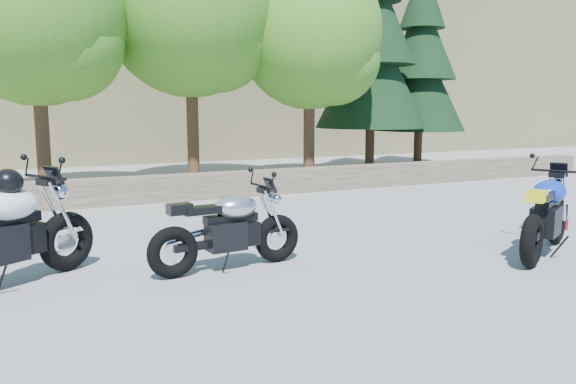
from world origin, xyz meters
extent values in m
plane|color=gray|center=(0.00, 0.00, 0.00)|extent=(90.00, 90.00, 0.00)
cube|color=brown|center=(0.00, 5.50, 0.25)|extent=(22.00, 0.55, 0.50)
cube|color=brown|center=(3.00, 28.00, 7.50)|extent=(80.00, 30.00, 15.00)
cylinder|color=#382314|center=(-2.50, 7.20, 1.51)|extent=(0.28, 0.28, 3.02)
sphere|color=#40771A|center=(-2.50, 7.20, 3.78)|extent=(3.67, 3.67, 3.67)
sphere|color=#40771A|center=(-2.00, 6.90, 3.13)|extent=(2.38, 2.38, 2.38)
cylinder|color=#382314|center=(0.80, 7.60, 1.68)|extent=(0.28, 0.28, 3.36)
sphere|color=#40771A|center=(0.80, 7.60, 4.20)|extent=(4.08, 4.08, 4.08)
sphere|color=#40771A|center=(1.30, 7.30, 3.48)|extent=(2.64, 2.64, 2.64)
cylinder|color=#382314|center=(3.60, 7.00, 1.46)|extent=(0.28, 0.28, 2.91)
sphere|color=#40771A|center=(3.60, 7.00, 3.64)|extent=(3.54, 3.54, 3.54)
sphere|color=#40771A|center=(4.10, 6.70, 3.02)|extent=(2.29, 2.29, 2.29)
cylinder|color=#382314|center=(6.20, 8.20, 1.08)|extent=(0.26, 0.26, 2.16)
cone|color=black|center=(6.20, 8.20, 2.88)|extent=(3.17, 3.17, 3.24)
cone|color=black|center=(6.20, 8.20, 4.46)|extent=(2.45, 2.45, 2.88)
cylinder|color=#382314|center=(8.40, 8.80, 0.96)|extent=(0.26, 0.26, 1.92)
cone|color=black|center=(8.40, 8.80, 2.56)|extent=(2.82, 2.82, 2.88)
cone|color=black|center=(8.40, 8.80, 3.97)|extent=(2.18, 2.18, 2.56)
torus|color=black|center=(-0.19, 0.48, 0.29)|extent=(0.59, 0.20, 0.57)
torus|color=black|center=(-1.48, 0.36, 0.29)|extent=(0.59, 0.20, 0.57)
cylinder|color=silver|center=(-0.19, 0.48, 0.29)|extent=(0.20, 0.05, 0.20)
cylinder|color=silver|center=(-1.48, 0.36, 0.29)|extent=(0.20, 0.05, 0.20)
cube|color=black|center=(-0.85, 0.42, 0.39)|extent=(0.45, 0.31, 0.32)
cube|color=black|center=(-0.79, 0.42, 0.59)|extent=(0.64, 0.20, 0.09)
ellipsoid|color=silver|center=(-0.73, 0.43, 0.72)|extent=(0.55, 0.40, 0.27)
cube|color=black|center=(-1.12, 0.39, 0.72)|extent=(0.47, 0.24, 0.08)
cube|color=black|center=(-1.39, 0.36, 0.75)|extent=(0.27, 0.20, 0.12)
cylinder|color=black|center=(-0.37, 0.46, 0.92)|extent=(0.09, 0.59, 0.03)
sphere|color=silver|center=(-0.23, 0.48, 0.77)|extent=(0.16, 0.16, 0.16)
torus|color=black|center=(-2.49, 1.16, 0.34)|extent=(0.67, 0.50, 0.68)
cylinder|color=silver|center=(-2.49, 1.16, 0.34)|extent=(0.22, 0.16, 0.23)
cube|color=black|center=(-3.09, 0.79, 0.70)|extent=(0.72, 0.53, 0.11)
ellipsoid|color=silver|center=(-3.03, 0.83, 0.85)|extent=(0.73, 0.67, 0.32)
cylinder|color=black|center=(-2.67, 1.05, 1.09)|extent=(0.39, 0.61, 0.03)
sphere|color=silver|center=(-2.52, 1.14, 0.91)|extent=(0.19, 0.19, 0.19)
ellipsoid|color=black|center=(-3.03, 0.83, 1.08)|extent=(0.42, 0.42, 0.28)
torus|color=black|center=(3.60, -0.31, 0.31)|extent=(0.63, 0.44, 0.63)
torus|color=black|center=(2.36, -0.99, 0.31)|extent=(0.63, 0.44, 0.63)
cylinder|color=silver|center=(3.60, -0.31, 0.31)|extent=(0.21, 0.14, 0.22)
cylinder|color=silver|center=(2.36, -0.99, 0.31)|extent=(0.21, 0.14, 0.22)
cube|color=black|center=(2.96, -0.66, 0.43)|extent=(0.55, 0.49, 0.35)
cube|color=black|center=(3.02, -0.63, 0.65)|extent=(0.68, 0.47, 0.10)
ellipsoid|color=#0B31AC|center=(3.08, -0.59, 0.79)|extent=(0.68, 0.61, 0.30)
cube|color=black|center=(2.71, -0.80, 0.79)|extent=(0.53, 0.43, 0.09)
cube|color=yellow|center=(2.45, -0.95, 0.82)|extent=(0.34, 0.30, 0.13)
cylinder|color=black|center=(3.43, -0.40, 1.01)|extent=(0.34, 0.58, 0.03)
sphere|color=silver|center=(3.57, -0.33, 0.84)|extent=(0.18, 0.18, 0.18)
cube|color=black|center=(4.37, 0.33, 0.19)|extent=(0.30, 0.23, 0.38)
cube|color=maroon|center=(4.38, 0.21, 0.09)|extent=(0.22, 0.06, 0.16)
camera|label=1|loc=(-2.85, -5.49, 1.83)|focal=35.00mm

